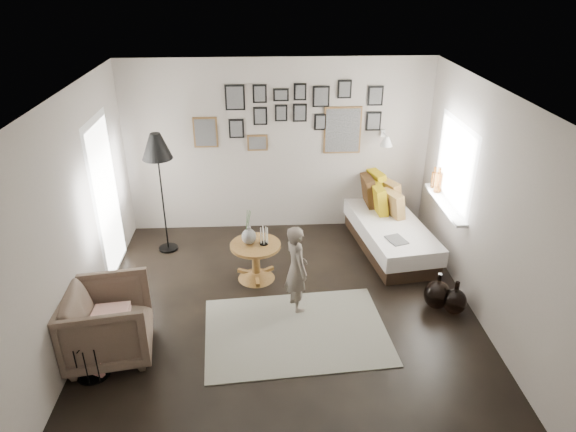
{
  "coord_description": "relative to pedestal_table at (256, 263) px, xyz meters",
  "views": [
    {
      "loc": [
        -0.23,
        -4.86,
        3.76
      ],
      "look_at": [
        0.05,
        0.5,
        1.1
      ],
      "focal_mm": 32.0,
      "sensor_mm": 36.0,
      "label": 1
    }
  ],
  "objects": [
    {
      "name": "ground",
      "position": [
        0.35,
        -0.89,
        -0.24
      ],
      "size": [
        4.8,
        4.8,
        0.0
      ],
      "primitive_type": "plane",
      "color": "black",
      "rests_on": "ground"
    },
    {
      "name": "wall_back",
      "position": [
        0.35,
        1.51,
        1.06
      ],
      "size": [
        4.5,
        0.0,
        4.5
      ],
      "primitive_type": "plane",
      "rotation": [
        1.57,
        0.0,
        0.0
      ],
      "color": "gray",
      "rests_on": "ground"
    },
    {
      "name": "wall_front",
      "position": [
        0.35,
        -3.29,
        1.06
      ],
      "size": [
        4.5,
        0.0,
        4.5
      ],
      "primitive_type": "plane",
      "rotation": [
        -1.57,
        0.0,
        0.0
      ],
      "color": "gray",
      "rests_on": "ground"
    },
    {
      "name": "wall_left",
      "position": [
        -1.9,
        -0.89,
        1.06
      ],
      "size": [
        0.0,
        4.8,
        4.8
      ],
      "primitive_type": "plane",
      "rotation": [
        1.57,
        0.0,
        1.57
      ],
      "color": "gray",
      "rests_on": "ground"
    },
    {
      "name": "wall_right",
      "position": [
        2.6,
        -0.89,
        1.06
      ],
      "size": [
        0.0,
        4.8,
        4.8
      ],
      "primitive_type": "plane",
      "rotation": [
        1.57,
        0.0,
        -1.57
      ],
      "color": "gray",
      "rests_on": "ground"
    },
    {
      "name": "ceiling",
      "position": [
        0.35,
        -0.89,
        2.36
      ],
      "size": [
        4.8,
        4.8,
        0.0
      ],
      "primitive_type": "plane",
      "rotation": [
        3.14,
        0.0,
        0.0
      ],
      "color": "white",
      "rests_on": "wall_back"
    },
    {
      "name": "door_left",
      "position": [
        -1.89,
        0.31,
        0.81
      ],
      "size": [
        0.0,
        2.14,
        2.14
      ],
      "color": "white",
      "rests_on": "wall_left"
    },
    {
      "name": "window_right",
      "position": [
        2.52,
        0.45,
        0.69
      ],
      "size": [
        0.15,
        1.32,
        1.3
      ],
      "color": "white",
      "rests_on": "wall_right"
    },
    {
      "name": "gallery_wall",
      "position": [
        0.64,
        1.49,
        1.51
      ],
      "size": [
        2.74,
        0.03,
        1.08
      ],
      "color": "brown",
      "rests_on": "wall_back"
    },
    {
      "name": "wall_sconce",
      "position": [
        1.9,
        1.24,
        1.23
      ],
      "size": [
        0.18,
        0.36,
        0.16
      ],
      "color": "white",
      "rests_on": "wall_back"
    },
    {
      "name": "rug",
      "position": [
        0.45,
        -1.13,
        -0.23
      ],
      "size": [
        2.14,
        1.58,
        0.01
      ],
      "primitive_type": "cube",
      "rotation": [
        0.0,
        0.0,
        0.08
      ],
      "color": "beige",
      "rests_on": "ground"
    },
    {
      "name": "pedestal_table",
      "position": [
        0.0,
        0.0,
        0.0
      ],
      "size": [
        0.65,
        0.65,
        0.51
      ],
      "rotation": [
        0.0,
        0.0,
        0.34
      ],
      "color": "brown",
      "rests_on": "ground"
    },
    {
      "name": "vase",
      "position": [
        -0.08,
        0.02,
        0.42
      ],
      "size": [
        0.19,
        0.19,
        0.47
      ],
      "color": "black",
      "rests_on": "pedestal_table"
    },
    {
      "name": "candles",
      "position": [
        0.11,
        0.0,
        0.39
      ],
      "size": [
        0.11,
        0.11,
        0.24
      ],
      "color": "black",
      "rests_on": "pedestal_table"
    },
    {
      "name": "daybed",
      "position": [
        1.93,
        0.78,
        0.06
      ],
      "size": [
        1.1,
        2.06,
        0.95
      ],
      "rotation": [
        0.0,
        0.0,
        0.14
      ],
      "color": "black",
      "rests_on": "ground"
    },
    {
      "name": "magazine_on_daybed",
      "position": [
        1.87,
        0.14,
        0.21
      ],
      "size": [
        0.29,
        0.34,
        0.02
      ],
      "primitive_type": "cube",
      "rotation": [
        0.0,
        0.0,
        0.32
      ],
      "color": "black",
      "rests_on": "daybed"
    },
    {
      "name": "armchair",
      "position": [
        -1.53,
        -1.37,
        0.16
      ],
      "size": [
        1.01,
        0.99,
        0.8
      ],
      "primitive_type": "imported",
      "rotation": [
        0.0,
        0.0,
        1.73
      ],
      "color": "brown",
      "rests_on": "ground"
    },
    {
      "name": "armchair_cushion",
      "position": [
        -1.5,
        -1.32,
        0.24
      ],
      "size": [
        0.41,
        0.42,
        0.16
      ],
      "primitive_type": "cube",
      "rotation": [
        -0.21,
        0.0,
        0.13
      ],
      "color": "silver",
      "rests_on": "armchair"
    },
    {
      "name": "floor_lamp",
      "position": [
        -1.29,
        0.84,
        1.27
      ],
      "size": [
        0.41,
        0.41,
        1.75
      ],
      "rotation": [
        0.0,
        0.0,
        -0.05
      ],
      "color": "black",
      "rests_on": "ground"
    },
    {
      "name": "magazine_basket",
      "position": [
        -1.65,
        -1.68,
        -0.03
      ],
      "size": [
        0.41,
        0.41,
        0.41
      ],
      "rotation": [
        0.0,
        0.0,
        -0.28
      ],
      "color": "black",
      "rests_on": "ground"
    },
    {
      "name": "demijohn_large",
      "position": [
        2.17,
        -0.75,
        -0.05
      ],
      "size": [
        0.32,
        0.32,
        0.47
      ],
      "color": "black",
      "rests_on": "ground"
    },
    {
      "name": "demijohn_small",
      "position": [
        2.35,
        -0.87,
        -0.07
      ],
      "size": [
        0.28,
        0.28,
        0.43
      ],
      "color": "black",
      "rests_on": "ground"
    },
    {
      "name": "child",
      "position": [
        0.48,
        -0.67,
        0.31
      ],
      "size": [
        0.38,
        0.47,
        1.1
      ],
      "primitive_type": "imported",
      "rotation": [
        0.0,
        0.0,
        1.91
      ],
      "color": "#63594E",
      "rests_on": "ground"
    }
  ]
}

